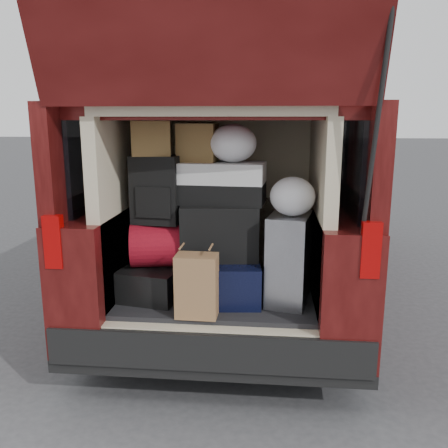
{
  "coord_description": "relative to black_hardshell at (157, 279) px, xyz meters",
  "views": [
    {
      "loc": [
        0.33,
        -2.78,
        1.69
      ],
      "look_at": [
        0.04,
        0.2,
        1.02
      ],
      "focal_mm": 38.0,
      "sensor_mm": 36.0,
      "label": 1
    }
  ],
  "objects": [
    {
      "name": "ground",
      "position": [
        0.4,
        -0.14,
        -0.65
      ],
      "size": [
        80.0,
        80.0,
        0.0
      ],
      "primitive_type": "plane",
      "color": "#353538",
      "rests_on": "ground"
    },
    {
      "name": "minivan",
      "position": [
        0.4,
        1.71,
        0.26
      ],
      "size": [
        1.9,
        5.35,
        2.77
      ],
      "color": "black",
      "rests_on": "ground"
    },
    {
      "name": "load_floor",
      "position": [
        0.4,
        0.13,
        -0.38
      ],
      "size": [
        1.24,
        1.05,
        0.55
      ],
      "primitive_type": "cube",
      "color": "black",
      "rests_on": "ground"
    },
    {
      "name": "black_hardshell",
      "position": [
        0.0,
        0.0,
        0.0
      ],
      "size": [
        0.46,
        0.56,
        0.2
      ],
      "primitive_type": "cube",
      "rotation": [
        0.0,
        0.0,
        -0.19
      ],
      "color": "black",
      "rests_on": "load_floor"
    },
    {
      "name": "navy_hardshell",
      "position": [
        0.43,
        0.02,
        0.03
      ],
      "size": [
        0.54,
        0.63,
        0.26
      ],
      "primitive_type": "cube",
      "rotation": [
        0.0,
        0.0,
        0.09
      ],
      "color": "black",
      "rests_on": "load_floor"
    },
    {
      "name": "silver_roller",
      "position": [
        0.86,
        -0.05,
        0.18
      ],
      "size": [
        0.31,
        0.42,
        0.57
      ],
      "primitive_type": "cube",
      "rotation": [
        0.0,
        0.0,
        -0.2
      ],
      "color": "white",
      "rests_on": "load_floor"
    },
    {
      "name": "kraft_bag",
      "position": [
        0.32,
        -0.33,
        0.09
      ],
      "size": [
        0.25,
        0.16,
        0.37
      ],
      "primitive_type": "cube",
      "rotation": [
        0.0,
        0.0,
        -0.03
      ],
      "color": "olive",
      "rests_on": "load_floor"
    },
    {
      "name": "red_duffel",
      "position": [
        0.06,
        -0.01,
        0.24
      ],
      "size": [
        0.48,
        0.36,
        0.28
      ],
      "primitive_type": "cube",
      "rotation": [
        0.0,
        0.0,
        0.19
      ],
      "color": "maroon",
      "rests_on": "black_hardshell"
    },
    {
      "name": "black_soft_case",
      "position": [
        0.41,
        0.01,
        0.33
      ],
      "size": [
        0.52,
        0.35,
        0.35
      ],
      "primitive_type": "cube",
      "rotation": [
        0.0,
        0.0,
        0.11
      ],
      "color": "black",
      "rests_on": "navy_hardshell"
    },
    {
      "name": "backpack",
      "position": [
        0.02,
        0.0,
        0.6
      ],
      "size": [
        0.32,
        0.22,
        0.43
      ],
      "primitive_type": "cube",
      "rotation": [
        0.0,
        0.0,
        -0.11
      ],
      "color": "black",
      "rests_on": "red_duffel"
    },
    {
      "name": "twotone_duffel",
      "position": [
        0.41,
        0.06,
        0.64
      ],
      "size": [
        0.6,
        0.35,
        0.26
      ],
      "primitive_type": "cube",
      "rotation": [
        0.0,
        0.0,
        -0.08
      ],
      "color": "silver",
      "rests_on": "black_soft_case"
    },
    {
      "name": "grocery_sack_lower",
      "position": [
        -0.01,
        0.01,
        0.92
      ],
      "size": [
        0.27,
        0.23,
        0.21
      ],
      "primitive_type": "cube",
      "rotation": [
        0.0,
        0.0,
        0.19
      ],
      "color": "brown",
      "rests_on": "backpack"
    },
    {
      "name": "grocery_sack_upper",
      "position": [
        0.27,
        0.1,
        0.89
      ],
      "size": [
        0.25,
        0.21,
        0.24
      ],
      "primitive_type": "cube",
      "rotation": [
        0.0,
        0.0,
        -0.08
      ],
      "color": "brown",
      "rests_on": "twotone_duffel"
    },
    {
      "name": "plastic_bag_center",
      "position": [
        0.5,
        0.05,
        0.89
      ],
      "size": [
        0.31,
        0.3,
        0.24
      ],
      "primitive_type": "ellipsoid",
      "rotation": [
        0.0,
        0.0,
        0.07
      ],
      "color": "white",
      "rests_on": "twotone_duffel"
    },
    {
      "name": "plastic_bag_right",
      "position": [
        0.87,
        -0.09,
        0.58
      ],
      "size": [
        0.31,
        0.29,
        0.24
      ],
      "primitive_type": "ellipsoid",
      "rotation": [
        0.0,
        0.0,
        0.15
      ],
      "color": "white",
      "rests_on": "silver_roller"
    }
  ]
}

